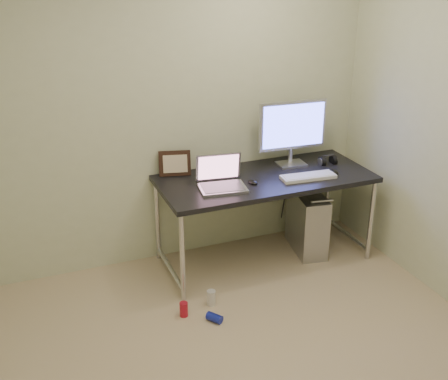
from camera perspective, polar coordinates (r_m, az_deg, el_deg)
wall_back at (r=4.44m, az=-6.47°, el=7.72°), size 3.50×0.02×2.50m
desk at (r=4.55m, az=4.20°, el=0.52°), size 1.72×0.75×0.75m
tower_computer at (r=4.90m, az=8.43°, el=-3.20°), size 0.31×0.54×0.56m
cable_a at (r=5.08m, az=6.24°, el=-0.46°), size 0.01×0.16×0.69m
cable_b at (r=5.11m, az=7.22°, el=-0.60°), size 0.02×0.11×0.71m
can_red at (r=4.12m, az=-4.11°, el=-12.00°), size 0.08×0.08×0.11m
can_white at (r=4.22m, az=-1.31°, el=-10.90°), size 0.08×0.08×0.12m
can_blue at (r=4.07m, az=-0.98°, el=-12.84°), size 0.12×0.13×0.06m
laptop at (r=4.29m, az=-0.31°, el=1.05°), size 0.39×0.33×0.24m
monitor at (r=4.69m, az=6.97°, el=6.26°), size 0.59×0.19×0.55m
keyboard at (r=4.52m, az=8.55°, el=1.34°), size 0.45×0.18×0.03m
mouse_right at (r=4.65m, az=11.00°, el=1.92°), size 0.08×0.13×0.04m
mouse_left at (r=4.37m, az=2.93°, el=0.90°), size 0.07×0.11×0.04m
headphones at (r=4.85m, az=10.49°, el=2.94°), size 0.15×0.09×0.10m
picture_frame at (r=4.51m, az=-5.03°, el=2.72°), size 0.26×0.13×0.21m
webcam at (r=4.58m, az=-1.24°, el=2.81°), size 0.04×0.04×0.11m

